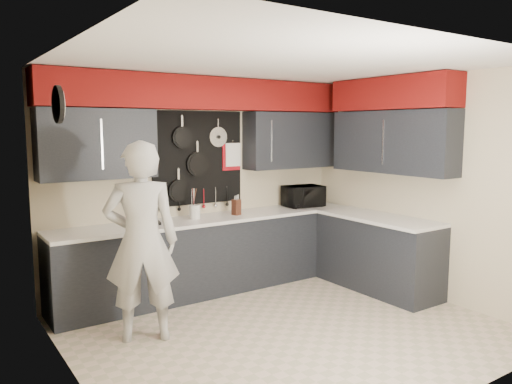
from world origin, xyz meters
TOP-DOWN VIEW (x-y plane):
  - ground at (0.00, 0.00)m, footprint 4.00×4.00m
  - back_wall_assembly at (0.01, 1.60)m, footprint 4.00×0.36m
  - right_wall_assembly at (1.85, 0.26)m, footprint 0.36×3.50m
  - left_wall_assembly at (-1.99, 0.02)m, footprint 0.05×3.50m
  - base_cabinets at (0.49, 1.13)m, footprint 3.95×2.20m
  - microwave at (1.41, 1.45)m, footprint 0.55×0.40m
  - knife_block at (0.30, 1.41)m, footprint 0.11×0.11m
  - utensil_crock at (-0.25, 1.46)m, footprint 0.13×0.13m
  - coffee_maker at (-0.80, 1.48)m, footprint 0.22×0.25m
  - person at (-1.26, 0.57)m, footprint 0.81×0.67m

SIDE VIEW (x-z plane):
  - ground at x=0.00m, z-range 0.00..0.00m
  - base_cabinets at x=0.49m, z-range 0.00..0.92m
  - person at x=-1.26m, z-range 0.00..1.88m
  - utensil_crock at x=-0.25m, z-range 0.92..1.09m
  - knife_block at x=0.30m, z-range 0.92..1.11m
  - microwave at x=1.41m, z-range 0.92..1.21m
  - coffee_maker at x=-0.80m, z-range 0.93..1.25m
  - left_wall_assembly at x=-1.99m, z-range 0.03..2.63m
  - right_wall_assembly at x=1.85m, z-range 0.64..3.24m
  - back_wall_assembly at x=0.01m, z-range 0.71..3.31m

